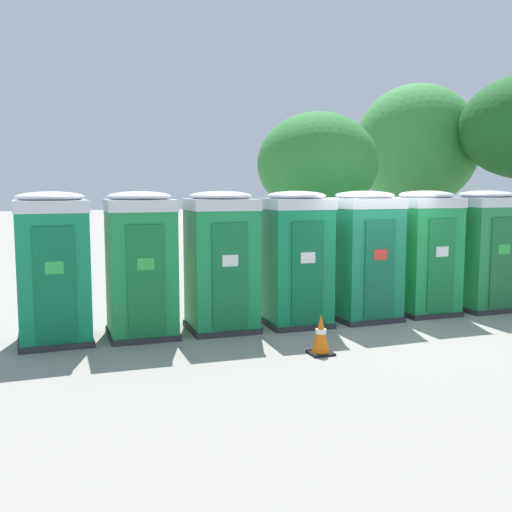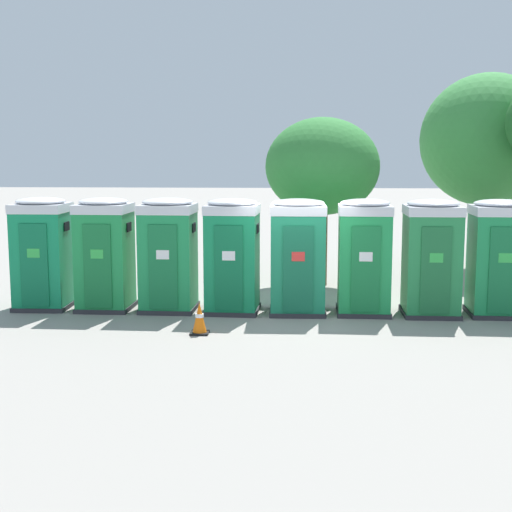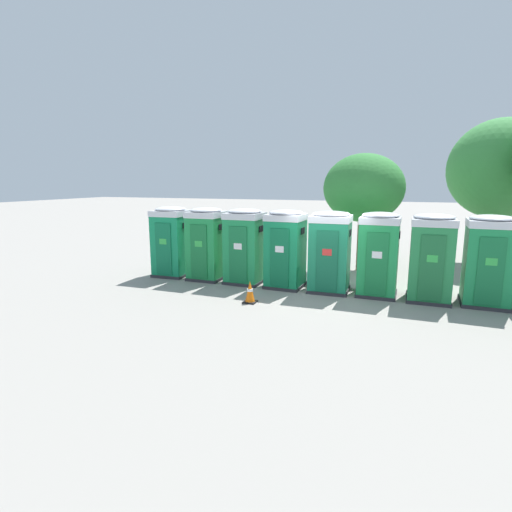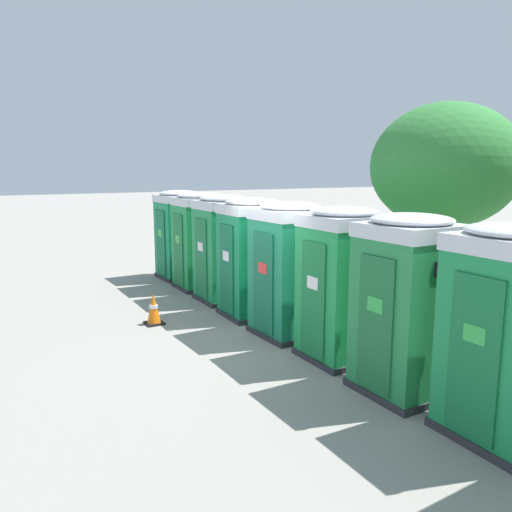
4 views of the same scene
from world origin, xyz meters
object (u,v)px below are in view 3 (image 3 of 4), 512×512
object	(u,v)px
portapotty_3	(285,249)
portapotty_1	(207,243)
portapotty_0	(172,241)
portapotty_7	(488,260)
street_tree_1	(500,169)
portapotty_5	(379,254)
traffic_cone	(250,292)
street_tree_2	(364,188)
portapotty_6	(431,257)
portapotty_4	(330,251)
portapotty_2	(245,246)

from	to	relation	value
portapotty_3	portapotty_1	bearing A→B (deg)	177.91
portapotty_0	portapotty_3	xyz separation A→B (m)	(4.35, -0.16, 0.00)
portapotty_7	street_tree_1	size ratio (longest dim) A/B	0.43
portapotty_1	portapotty_5	xyz separation A→B (m)	(5.80, -0.08, 0.00)
traffic_cone	street_tree_2	bearing A→B (deg)	64.87
portapotty_1	traffic_cone	xyz separation A→B (m)	(2.43, -2.14, -0.97)
street_tree_2	portapotty_3	bearing A→B (deg)	-121.46
portapotty_0	portapotty_6	size ratio (longest dim) A/B	1.00
portapotty_1	portapotty_3	world-z (taller)	same
portapotty_4	portapotty_6	xyz separation A→B (m)	(2.90, -0.03, 0.00)
portapotty_2	portapotty_4	world-z (taller)	same
portapotty_1	portapotty_2	size ratio (longest dim) A/B	1.00
portapotty_2	street_tree_1	xyz separation A→B (m)	(8.55, 6.34, 2.63)
street_tree_1	street_tree_2	world-z (taller)	street_tree_1
portapotty_3	street_tree_2	size ratio (longest dim) A/B	0.57
portapotty_1	portapotty_7	xyz separation A→B (m)	(8.71, -0.09, -0.00)
portapotty_5	traffic_cone	distance (m)	4.07
portapotty_3	street_tree_1	size ratio (longest dim) A/B	0.43
street_tree_2	traffic_cone	bearing A→B (deg)	-115.13
street_tree_2	portapotty_4	bearing A→B (deg)	-100.38
portapotty_2	portapotty_4	xyz separation A→B (m)	(2.90, -0.10, -0.00)
portapotty_2	portapotty_7	distance (m)	7.26
portapotty_7	street_tree_2	bearing A→B (deg)	137.80
portapotty_1	portapotty_6	size ratio (longest dim) A/B	1.00
portapotty_5	street_tree_2	world-z (taller)	street_tree_2
portapotty_1	street_tree_2	world-z (taller)	street_tree_2
portapotty_3	portapotty_5	world-z (taller)	same
portapotty_0	portapotty_7	distance (m)	10.16
portapotty_2	portapotty_5	distance (m)	4.35
portapotty_0	portapotty_6	distance (m)	8.71
portapotty_7	traffic_cone	size ratio (longest dim) A/B	3.97
portapotty_5	street_tree_2	bearing A→B (deg)	103.76
traffic_cone	portapotty_3	bearing A→B (deg)	77.04
portapotty_2	portapotty_4	distance (m)	2.90
portapotty_3	traffic_cone	bearing A→B (deg)	-102.96
portapotty_2	portapotty_4	bearing A→B (deg)	-2.05
portapotty_0	street_tree_1	xyz separation A→B (m)	(11.45, 6.26, 2.63)
portapotty_6	portapotty_7	xyz separation A→B (m)	(1.45, 0.07, -0.00)
portapotty_7	traffic_cone	xyz separation A→B (m)	(-6.27, -2.05, -0.97)
portapotty_2	portapotty_6	size ratio (longest dim) A/B	1.00
portapotty_5	street_tree_2	size ratio (longest dim) A/B	0.57
portapotty_5	street_tree_1	size ratio (longest dim) A/B	0.43
portapotty_3	portapotty_4	world-z (taller)	same
portapotty_4	street_tree_2	world-z (taller)	street_tree_2
portapotty_3	traffic_cone	world-z (taller)	portapotty_3
traffic_cone	portapotty_4	bearing A→B (deg)	46.28
portapotty_2	street_tree_2	bearing A→B (deg)	43.23
portapotty_2	portapotty_3	size ratio (longest dim) A/B	1.00
portapotty_5	traffic_cone	xyz separation A→B (m)	(-3.37, -2.05, -0.97)
portapotty_4	portapotty_1	bearing A→B (deg)	178.30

